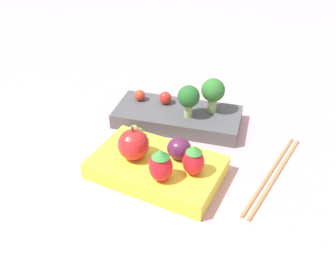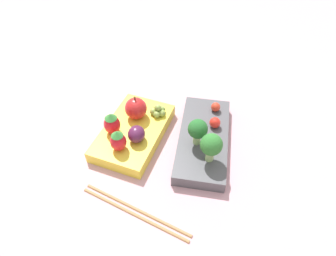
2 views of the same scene
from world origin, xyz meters
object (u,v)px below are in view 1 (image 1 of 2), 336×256
(cherry_tomato_1, at_px, (140,95))
(strawberry_1, at_px, (161,165))
(cherry_tomato_0, at_px, (165,98))
(broccoli_floret_0, at_px, (189,98))
(bento_box_savoury, at_px, (177,117))
(plum, at_px, (179,149))
(broccoli_floret_1, at_px, (213,91))
(strawberry_0, at_px, (194,160))
(chopsticks_pair, at_px, (273,174))
(apple, at_px, (133,144))
(bento_box_fruit, at_px, (157,168))
(grape_cluster, at_px, (134,134))

(cherry_tomato_1, xyz_separation_m, strawberry_1, (0.12, -0.19, 0.01))
(strawberry_1, bearing_deg, cherry_tomato_0, 109.98)
(broccoli_floret_0, bearing_deg, bento_box_savoury, 156.37)
(plum, bearing_deg, broccoli_floret_0, 102.23)
(broccoli_floret_1, height_order, strawberry_0, broccoli_floret_1)
(plum, distance_m, chopsticks_pair, 0.15)
(broccoli_floret_0, height_order, cherry_tomato_1, broccoli_floret_0)
(apple, height_order, strawberry_1, apple)
(bento_box_fruit, height_order, strawberry_0, strawberry_0)
(grape_cluster, bearing_deg, strawberry_1, -43.93)
(bento_box_savoury, height_order, chopsticks_pair, bento_box_savoury)
(cherry_tomato_0, xyz_separation_m, strawberry_0, (0.11, -0.17, 0.01))
(broccoli_floret_0, xyz_separation_m, strawberry_0, (0.06, -0.14, -0.01))
(grape_cluster, bearing_deg, cherry_tomato_1, 110.91)
(apple, distance_m, strawberry_0, 0.09)
(strawberry_1, xyz_separation_m, plum, (0.01, 0.05, -0.01))
(bento_box_fruit, relative_size, plum, 5.46)
(bento_box_fruit, bearing_deg, strawberry_0, -6.10)
(strawberry_0, relative_size, chopsticks_pair, 0.23)
(strawberry_1, xyz_separation_m, grape_cluster, (-0.08, 0.07, -0.01))
(plum, bearing_deg, bento_box_savoury, 111.04)
(cherry_tomato_1, bearing_deg, strawberry_1, -57.65)
(bento_box_savoury, distance_m, cherry_tomato_1, 0.08)
(bento_box_savoury, relative_size, chopsticks_pair, 1.11)
(broccoli_floret_0, bearing_deg, cherry_tomato_1, 168.78)
(bento_box_savoury, height_order, grape_cluster, grape_cluster)
(cherry_tomato_1, xyz_separation_m, chopsticks_pair, (0.26, -0.09, -0.03))
(cherry_tomato_0, distance_m, chopsticks_pair, 0.24)
(broccoli_floret_0, distance_m, broccoli_floret_1, 0.05)
(apple, xyz_separation_m, chopsticks_pair, (0.20, 0.07, -0.05))
(bento_box_savoury, relative_size, cherry_tomato_1, 11.53)
(bento_box_savoury, xyz_separation_m, strawberry_1, (0.04, -0.18, 0.04))
(grape_cluster, bearing_deg, bento_box_savoury, 72.33)
(bento_box_savoury, distance_m, strawberry_0, 0.17)
(cherry_tomato_0, relative_size, grape_cluster, 0.66)
(broccoli_floret_0, bearing_deg, strawberry_0, -68.54)
(broccoli_floret_0, bearing_deg, apple, -105.18)
(bento_box_fruit, distance_m, chopsticks_pair, 0.18)
(broccoli_floret_1, relative_size, chopsticks_pair, 0.30)
(cherry_tomato_1, xyz_separation_m, apple, (0.06, -0.16, 0.01))
(bento_box_savoury, bearing_deg, broccoli_floret_1, 20.40)
(strawberry_0, relative_size, grape_cluster, 1.39)
(bento_box_fruit, bearing_deg, plum, 33.94)
(cherry_tomato_1, bearing_deg, apple, -68.00)
(strawberry_0, xyz_separation_m, strawberry_1, (-0.04, -0.03, 0.00))
(apple, xyz_separation_m, strawberry_0, (0.09, -0.00, -0.00))
(bento_box_fruit, height_order, cherry_tomato_1, cherry_tomato_1)
(apple, distance_m, grape_cluster, 0.05)
(cherry_tomato_0, height_order, apple, apple)
(apple, bearing_deg, broccoli_floret_1, 67.22)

